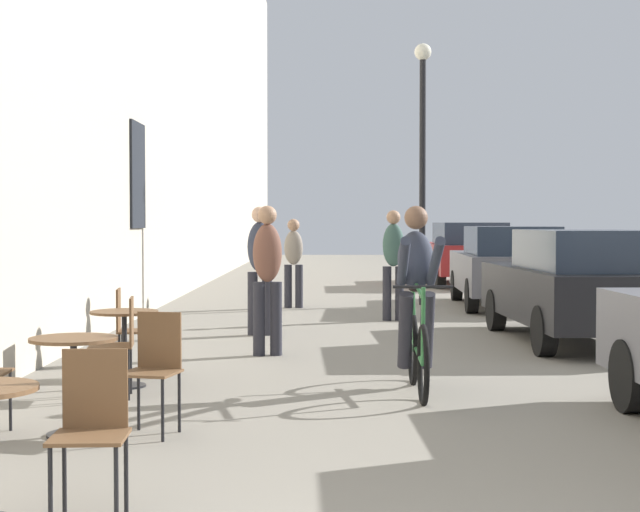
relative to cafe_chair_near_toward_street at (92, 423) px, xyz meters
name	(u,v)px	position (x,y,z in m)	size (l,w,h in m)	color
cafe_chair_near_toward_street	(92,423)	(0.00, 0.00, 0.00)	(0.40, 0.40, 0.89)	black
cafe_table_mid	(74,365)	(-0.62, 2.05, 0.00)	(0.64, 0.64, 0.72)	black
cafe_chair_mid_toward_wall	(154,364)	(-0.05, 2.12, 0.00)	(0.45, 0.45, 0.89)	black
cafe_table_far	(124,332)	(-0.69, 4.18, 0.00)	(0.64, 0.64, 0.72)	black
cafe_chair_far_toward_street	(120,339)	(-0.62, 3.61, 0.00)	(0.43, 0.43, 0.89)	black
cafe_chair_far_toward_wall	(129,326)	(-0.77, 4.77, 0.00)	(0.42, 0.42, 0.89)	black
cyclist_on_bicycle	(417,303)	(2.05, 3.98, 0.29)	(0.52, 1.76, 1.74)	black
pedestrian_near	(267,271)	(0.53, 6.35, 0.47)	(0.38, 0.29, 1.75)	#26262D
pedestrian_mid	(260,263)	(0.30, 8.41, 0.48)	(0.36, 0.27, 1.77)	#26262D
pedestrian_far	(393,258)	(2.27, 10.43, 0.47)	(0.35, 0.26, 1.75)	#26262D
pedestrian_furthest	(294,258)	(0.62, 12.72, 0.39)	(0.35, 0.25, 1.62)	#26262D
street_lamp	(423,139)	(3.02, 13.40, 2.59)	(0.32, 0.32, 4.90)	black
parked_car_second	(580,284)	(4.48, 7.56, 0.24)	(1.85, 4.16, 1.46)	black
parked_car_third	(507,265)	(4.53, 12.89, 0.25)	(1.89, 4.23, 1.48)	#595960
parked_car_fourth	(467,253)	(4.68, 19.17, 0.28)	(1.88, 4.37, 1.55)	maroon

